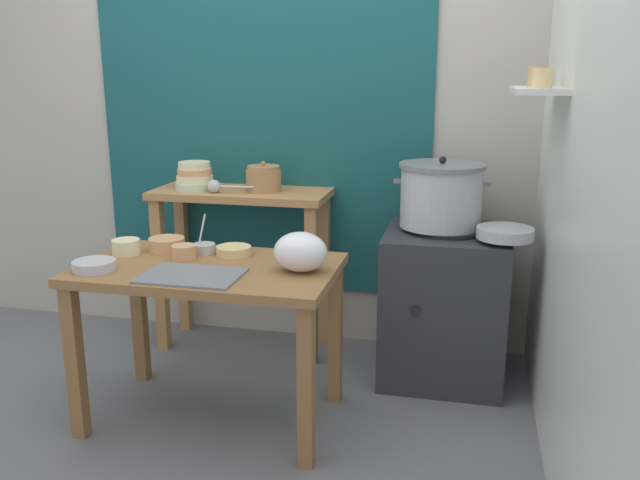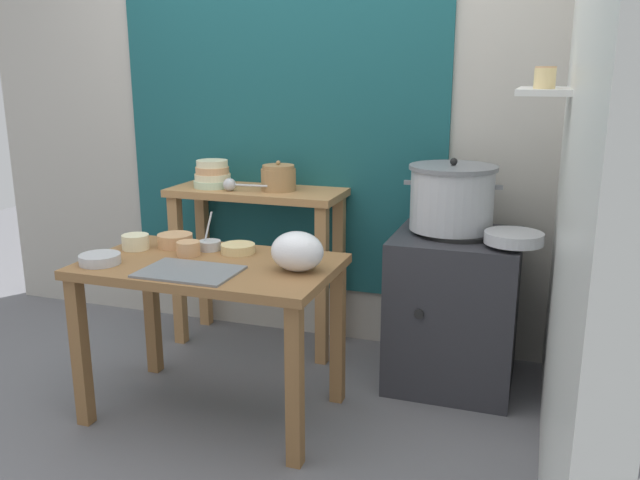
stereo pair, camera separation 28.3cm
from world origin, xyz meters
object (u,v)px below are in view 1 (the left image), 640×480
(prep_bowl_3, at_px, (167,244))
(prep_bowl_4, at_px, (234,250))
(prep_table, at_px, (210,290))
(steamer_pot, at_px, (441,195))
(stove_block, at_px, (444,304))
(plastic_bag, at_px, (300,252))
(prep_bowl_5, at_px, (204,248))
(prep_bowl_2, at_px, (94,265))
(bowl_stack_enamel, at_px, (195,177))
(wide_pan, at_px, (505,233))
(back_shelf_table, at_px, (242,230))
(serving_tray, at_px, (191,276))
(clay_pot, at_px, (264,179))
(ladle, at_px, (216,186))
(prep_bowl_0, at_px, (184,252))
(prep_bowl_1, at_px, (126,246))

(prep_bowl_3, xyz_separation_m, prep_bowl_4, (0.33, -0.01, -0.01))
(prep_table, relative_size, steamer_pot, 2.35)
(stove_block, distance_m, plastic_bag, 0.98)
(prep_bowl_5, bearing_deg, prep_bowl_3, 179.47)
(steamer_pot, xyz_separation_m, prep_bowl_2, (-1.38, -0.88, -0.19))
(plastic_bag, height_order, prep_bowl_3, plastic_bag)
(bowl_stack_enamel, bearing_deg, wide_pan, -9.18)
(bowl_stack_enamel, relative_size, prep_bowl_5, 1.20)
(stove_block, xyz_separation_m, prep_bowl_3, (-1.26, -0.50, 0.37))
(back_shelf_table, bearing_deg, serving_tray, -82.38)
(bowl_stack_enamel, xyz_separation_m, prep_bowl_2, (-0.05, -0.96, -0.23))
(stove_block, bearing_deg, clay_pot, 172.48)
(bowl_stack_enamel, xyz_separation_m, prep_bowl_4, (0.44, -0.61, -0.23))
(stove_block, bearing_deg, steamer_pot, 153.38)
(stove_block, bearing_deg, bowl_stack_enamel, 175.65)
(ladle, height_order, serving_tray, ladle)
(serving_tray, bearing_deg, back_shelf_table, 97.62)
(ladle, bearing_deg, prep_bowl_5, -74.71)
(stove_block, relative_size, steamer_pot, 1.66)
(back_shelf_table, relative_size, plastic_bag, 4.29)
(serving_tray, bearing_deg, steamer_pot, 42.53)
(steamer_pot, distance_m, bowl_stack_enamel, 1.33)
(back_shelf_table, distance_m, prep_bowl_0, 0.75)
(back_shelf_table, relative_size, prep_bowl_2, 5.45)
(bowl_stack_enamel, bearing_deg, ladle, -27.35)
(prep_bowl_3, bearing_deg, back_shelf_table, 77.15)
(ladle, height_order, prep_bowl_3, ladle)
(ladle, height_order, prep_bowl_5, ladle)
(stove_block, bearing_deg, prep_bowl_3, -158.43)
(serving_tray, height_order, prep_bowl_0, prep_bowl_0)
(prep_table, distance_m, steamer_pot, 1.22)
(clay_pot, height_order, prep_bowl_2, clay_pot)
(ladle, relative_size, wide_pan, 0.96)
(prep_bowl_0, relative_size, prep_bowl_3, 0.64)
(prep_bowl_3, bearing_deg, prep_bowl_0, -39.99)
(bowl_stack_enamel, bearing_deg, prep_bowl_3, -79.67)
(prep_bowl_0, bearing_deg, wide_pan, 18.13)
(clay_pot, xyz_separation_m, bowl_stack_enamel, (-0.38, -0.03, 0.00))
(back_shelf_table, relative_size, prep_bowl_1, 7.70)
(stove_block, xyz_separation_m, steamer_pot, (-0.04, 0.02, 0.55))
(plastic_bag, bearing_deg, prep_bowl_3, 165.51)
(back_shelf_table, xyz_separation_m, prep_bowl_3, (-0.14, -0.63, 0.07))
(stove_block, xyz_separation_m, bowl_stack_enamel, (-1.37, 0.10, 0.59))
(back_shelf_table, distance_m, prep_bowl_1, 0.79)
(prep_bowl_3, bearing_deg, prep_table, -32.77)
(prep_bowl_4, bearing_deg, stove_block, 28.45)
(prep_bowl_3, xyz_separation_m, prep_bowl_5, (0.18, -0.00, -0.01))
(clay_pot, bearing_deg, bowl_stack_enamel, -176.14)
(steamer_pot, bearing_deg, plastic_bag, -127.47)
(serving_tray, distance_m, prep_bowl_0, 0.27)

